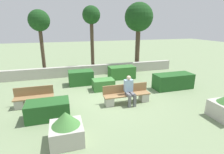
% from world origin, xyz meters
% --- Properties ---
extents(ground_plane, '(60.00, 60.00, 0.00)m').
position_xyz_m(ground_plane, '(0.00, 0.00, 0.00)').
color(ground_plane, gray).
extents(perimeter_wall, '(12.06, 0.30, 0.70)m').
position_xyz_m(perimeter_wall, '(0.00, 4.33, 0.35)').
color(perimeter_wall, '#B7B2A8').
rests_on(perimeter_wall, ground_plane).
extents(bench_front, '(2.15, 0.48, 0.83)m').
position_xyz_m(bench_front, '(0.47, -0.75, 0.33)').
color(bench_front, '#937047').
rests_on(bench_front, ground_plane).
extents(bench_left_side, '(1.65, 0.48, 0.83)m').
position_xyz_m(bench_left_side, '(-3.55, 0.10, 0.31)').
color(bench_left_side, '#937047').
rests_on(bench_left_side, ground_plane).
extents(person_seated_man, '(0.38, 0.63, 1.30)m').
position_xyz_m(person_seated_man, '(0.54, -0.89, 0.71)').
color(person_seated_man, slate).
rests_on(person_seated_man, ground_plane).
extents(hedge_block_near_left, '(1.70, 0.85, 0.81)m').
position_xyz_m(hedge_block_near_left, '(1.53, 2.91, 0.41)').
color(hedge_block_near_left, '#33702D').
rests_on(hedge_block_near_left, ground_plane).
extents(hedge_block_near_right, '(1.59, 0.87, 0.68)m').
position_xyz_m(hedge_block_near_right, '(-2.90, -1.18, 0.34)').
color(hedge_block_near_right, '#235623').
rests_on(hedge_block_near_right, ground_plane).
extents(hedge_block_mid_left, '(2.17, 0.89, 0.84)m').
position_xyz_m(hedge_block_mid_left, '(3.65, 0.28, 0.42)').
color(hedge_block_mid_left, '#235623').
rests_on(hedge_block_mid_left, ground_plane).
extents(hedge_block_mid_right, '(1.16, 0.77, 0.58)m').
position_xyz_m(hedge_block_mid_right, '(-0.15, 1.21, 0.29)').
color(hedge_block_mid_right, '#3D7A38').
rests_on(hedge_block_mid_right, ground_plane).
extents(hedge_block_far_left, '(1.42, 0.90, 0.84)m').
position_xyz_m(hedge_block_far_left, '(-1.22, 2.46, 0.42)').
color(hedge_block_far_left, '#286028').
rests_on(hedge_block_far_left, ground_plane).
extents(planter_corner_left, '(0.98, 0.98, 1.01)m').
position_xyz_m(planter_corner_left, '(-2.29, -2.85, 0.47)').
color(planter_corner_left, '#B7B2A8').
rests_on(planter_corner_left, ground_plane).
extents(tree_leftmost, '(1.40, 1.40, 4.41)m').
position_xyz_m(tree_leftmost, '(-3.45, 5.27, 3.58)').
color(tree_leftmost, '#473828').
rests_on(tree_leftmost, ground_plane).
extents(tree_center_left, '(1.25, 1.25, 4.72)m').
position_xyz_m(tree_center_left, '(-0.02, 5.01, 3.85)').
color(tree_center_left, '#473828').
rests_on(tree_center_left, ground_plane).
extents(tree_center_right, '(2.10, 2.10, 5.04)m').
position_xyz_m(tree_center_right, '(3.51, 4.87, 3.89)').
color(tree_center_right, '#473828').
rests_on(tree_center_right, ground_plane).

